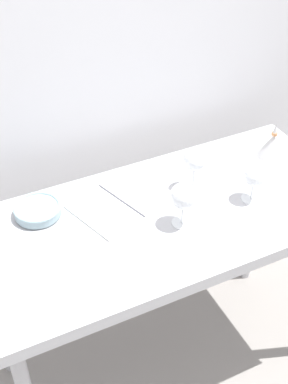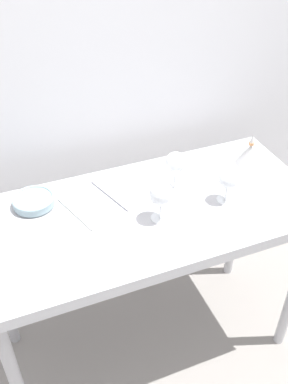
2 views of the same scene
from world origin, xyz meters
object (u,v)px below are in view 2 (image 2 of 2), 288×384
Objects in this scene: wine_glass_near_right at (228,180)px; tasting_bowl at (34,201)px; open_notebook at (109,197)px; tasting_sheet_upper at (207,170)px; wine_glass_near_center at (161,194)px; wine_glass_far_right at (176,163)px; decanter_funnel at (250,154)px.

wine_glass_near_right is 0.89× the size of tasting_bowl.
open_notebook is 2.37× the size of tasting_bowl.
tasting_bowl is at bearing 145.23° from tasting_sheet_upper.
tasting_sheet_upper is at bearing 34.19° from wine_glass_near_center.
tasting_bowl is at bearing 169.46° from wine_glass_far_right.
open_notebook is 1.65× the size of tasting_sheet_upper.
wine_glass_near_center reaches higher than open_notebook.
wine_glass_near_center reaches higher than decanter_funnel.
decanter_funnel is at bearing -36.28° from tasting_sheet_upper.
decanter_funnel is (0.67, 0.01, 0.05)m from open_notebook.
wine_glass_far_right is (-0.16, 0.15, 0.02)m from wine_glass_near_right.
wine_glass_far_right is 0.24m from tasting_sheet_upper.
tasting_sheet_upper is 0.21m from decanter_funnel.
decanter_funnel is at bearing 40.10° from wine_glass_near_right.
wine_glass_near_center is (-0.29, -0.00, 0.01)m from wine_glass_near_right.
wine_glass_near_center is 1.01× the size of tasting_bowl.
wine_glass_near_center is (-0.13, -0.16, -0.01)m from wine_glass_far_right.
tasting_sheet_upper is at bearing -15.41° from open_notebook.
decanter_funnel is (0.21, -0.02, 0.05)m from tasting_sheet_upper.
wine_glass_near_right reaches higher than decanter_funnel.
wine_glass_near_right is at bearing -19.35° from tasting_bowl.
open_notebook is 2.68× the size of decanter_funnel.
tasting_sheet_upper is (0.47, 0.02, -0.00)m from open_notebook.
wine_glass_far_right reaches higher than wine_glass_near_center.
tasting_bowl reaches higher than tasting_sheet_upper.
decanter_funnel is (0.97, -0.06, 0.03)m from tasting_bowl.
wine_glass_near_right is 0.86× the size of wine_glass_far_right.
decanter_funnel reaches higher than tasting_sheet_upper.
wine_glass_near_center is 0.27m from open_notebook.
wine_glass_near_center is at bearing -130.72° from wine_glass_far_right.
wine_glass_far_right is 0.73× the size of tasting_sheet_upper.
wine_glass_far_right reaches higher than tasting_bowl.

